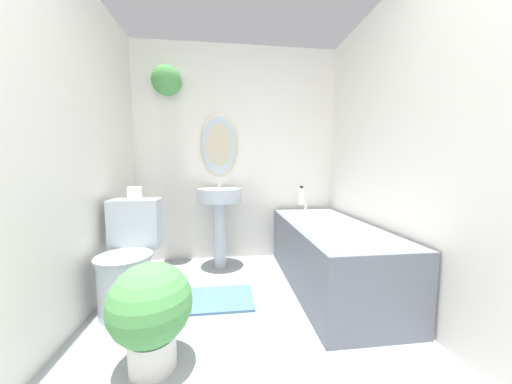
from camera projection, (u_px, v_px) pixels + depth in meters
The scene contains 10 objects.
wall_back at pixel (232, 149), 2.92m from camera, with size 2.37×0.31×2.40m.
wall_left at pixel (50, 143), 1.49m from camera, with size 0.06×2.73×2.40m.
wall_right at pixel (414, 147), 1.77m from camera, with size 0.06×2.73×2.40m.
toilet at pixel (129, 260), 1.94m from camera, with size 0.39×0.58×0.80m.
pedestal_sink at pixel (220, 206), 2.68m from camera, with size 0.46×0.46×0.94m.
bathtub at pixel (329, 254), 2.27m from camera, with size 0.69×1.58×0.64m.
shampoo_bottle at pixel (301, 196), 2.85m from camera, with size 0.07×0.07×0.21m.
potted_plant at pixel (151, 309), 1.33m from camera, with size 0.43×0.43×0.57m.
bath_mat at pixel (219, 299), 2.05m from camera, with size 0.54×0.41×0.02m.
toilet_paper_roll at pixel (135, 193), 2.07m from camera, with size 0.11×0.11×0.10m.
Camera 1 is at (-0.15, -0.34, 1.07)m, focal length 18.00 mm.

